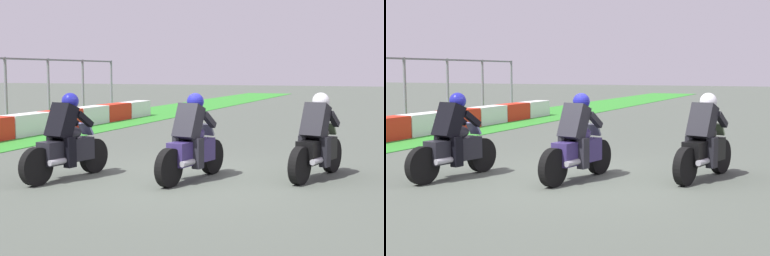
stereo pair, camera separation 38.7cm
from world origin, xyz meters
TOP-DOWN VIEW (x-y plane):
  - ground_plane at (0.00, 0.00)m, footprint 120.00×120.00m
  - rider_lane_a at (0.92, -2.02)m, footprint 2.01×0.67m
  - rider_lane_b at (-0.05, -0.03)m, footprint 2.03×0.62m
  - rider_lane_c at (-0.74, 2.06)m, footprint 2.03×0.62m

SIDE VIEW (x-z plane):
  - ground_plane at x=0.00m, z-range 0.00..0.00m
  - rider_lane_a at x=0.92m, z-range -0.13..1.38m
  - rider_lane_b at x=-0.05m, z-range -0.13..1.38m
  - rider_lane_c at x=-0.74m, z-range -0.13..1.38m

